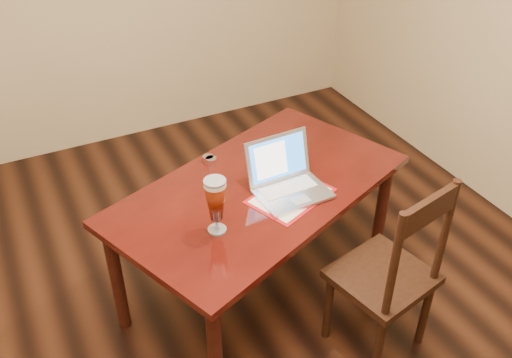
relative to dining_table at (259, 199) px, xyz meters
name	(u,v)px	position (x,y,z in m)	size (l,w,h in m)	color
room_shell	(212,35)	(-0.38, -0.40, 1.10)	(4.51, 5.01, 2.71)	tan
dining_table	(259,199)	(0.00, 0.00, 0.00)	(1.78, 1.40, 1.02)	#440E09
dining_chair	(389,276)	(0.39, -0.64, -0.16)	(0.53, 0.51, 1.05)	black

